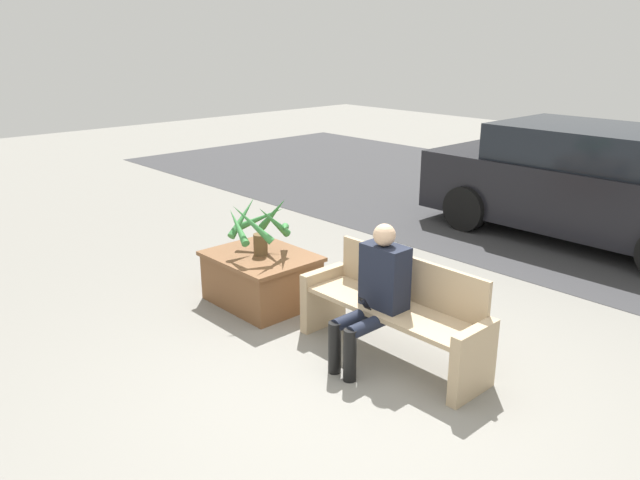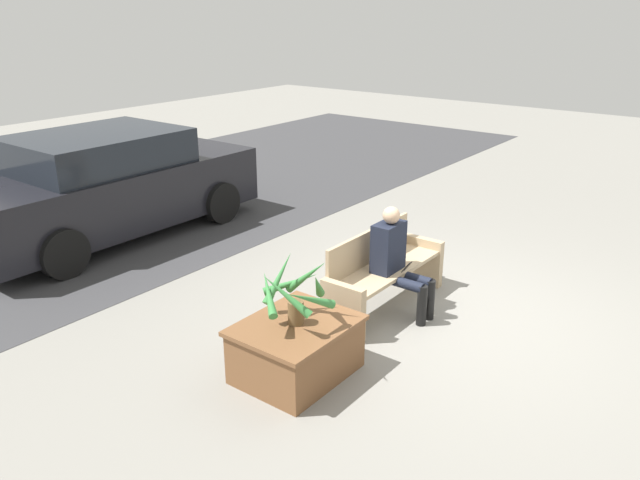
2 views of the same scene
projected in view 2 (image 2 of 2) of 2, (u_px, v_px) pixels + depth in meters
ground_plane at (454, 318)px, 6.60m from camera, size 30.00×30.00×0.00m
road_surface at (108, 210)px, 10.08m from camera, size 20.00×6.00×0.01m
bench at (382, 271)px, 6.75m from camera, size 1.72×0.50×0.84m
person_seated at (397, 257)px, 6.52m from camera, size 0.38×0.64×1.17m
planter_box at (296, 347)px, 5.50m from camera, size 1.04×0.85×0.51m
potted_plant at (294, 291)px, 5.32m from camera, size 0.74×0.71×0.59m
parked_car at (107, 185)px, 8.80m from camera, size 4.21×1.98×1.48m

